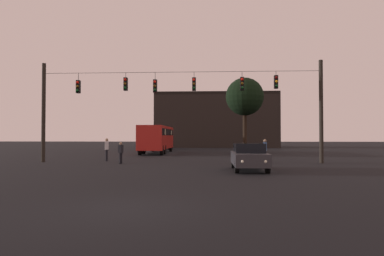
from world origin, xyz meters
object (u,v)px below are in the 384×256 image
at_px(car_near_right, 249,156).
at_px(pedestrian_crossing_right, 107,148).
at_px(tree_left_silhouette, 245,97).
at_px(pedestrian_crossing_center, 265,149).
at_px(pedestrian_crossing_left, 121,152).
at_px(car_far_left, 165,144).
at_px(city_bus, 157,137).

distance_m(car_near_right, pedestrian_crossing_right, 12.28).
bearing_deg(tree_left_silhouette, pedestrian_crossing_center, -89.92).
relative_size(car_near_right, pedestrian_crossing_right, 2.49).
xyz_separation_m(pedestrian_crossing_left, pedestrian_crossing_center, (10.23, 1.95, 0.12)).
bearing_deg(car_far_left, car_near_right, -73.59).
xyz_separation_m(pedestrian_crossing_center, tree_left_silhouette, (-0.02, 14.25, 5.48)).
bearing_deg(pedestrian_crossing_left, car_near_right, -26.06).
xyz_separation_m(city_bus, car_near_right, (8.14, -18.75, -1.07)).
height_order(pedestrian_crossing_left, pedestrian_crossing_center, pedestrian_crossing_center).
relative_size(city_bus, car_far_left, 2.52).
distance_m(car_near_right, tree_left_silhouette, 21.15).
distance_m(car_far_left, pedestrian_crossing_left, 25.45).
relative_size(car_far_left, tree_left_silhouette, 0.50).
bearing_deg(pedestrian_crossing_right, car_near_right, -33.73).
height_order(city_bus, tree_left_silhouette, tree_left_silhouette).
xyz_separation_m(car_near_right, pedestrian_crossing_right, (-10.21, 6.82, 0.20)).
height_order(pedestrian_crossing_right, tree_left_silhouette, tree_left_silhouette).
bearing_deg(car_near_right, pedestrian_crossing_center, 72.96).
bearing_deg(tree_left_silhouette, car_far_left, 138.72).
distance_m(car_near_right, car_far_left, 30.80).
bearing_deg(tree_left_silhouette, pedestrian_crossing_right, -131.77).
bearing_deg(car_near_right, city_bus, 113.46).
distance_m(city_bus, car_far_left, 10.86).
bearing_deg(tree_left_silhouette, city_bus, -171.17).
distance_m(city_bus, pedestrian_crossing_right, 12.14).
relative_size(car_near_right, pedestrian_crossing_center, 2.57).
bearing_deg(pedestrian_crossing_center, car_far_left, 114.19).
height_order(car_far_left, pedestrian_crossing_center, pedestrian_crossing_center).
bearing_deg(pedestrian_crossing_left, pedestrian_crossing_right, 123.94).
relative_size(pedestrian_crossing_center, tree_left_silhouette, 0.19).
bearing_deg(car_near_right, car_far_left, 106.41).
relative_size(pedestrian_crossing_left, tree_left_silhouette, 0.17).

